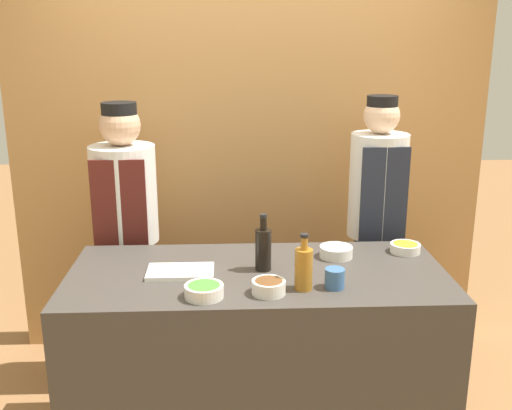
# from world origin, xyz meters

# --- Properties ---
(cabinet_wall) EXTENTS (2.96, 0.18, 2.40)m
(cabinet_wall) POSITION_xyz_m (0.00, 1.16, 1.20)
(cabinet_wall) COLOR #B7844C
(cabinet_wall) RESTS_ON ground_plane
(counter) EXTENTS (1.77, 0.80, 0.94)m
(counter) POSITION_xyz_m (0.00, 0.00, 0.47)
(counter) COLOR #3D3833
(counter) RESTS_ON ground_plane
(sauce_bowl_green) EXTENTS (0.17, 0.17, 0.05)m
(sauce_bowl_green) POSITION_xyz_m (-0.24, -0.27, 0.97)
(sauce_bowl_green) COLOR silver
(sauce_bowl_green) RESTS_ON counter
(sauce_bowl_yellow) EXTENTS (0.15, 0.15, 0.05)m
(sauce_bowl_yellow) POSITION_xyz_m (0.76, 0.23, 0.96)
(sauce_bowl_yellow) COLOR silver
(sauce_bowl_yellow) RESTS_ON counter
(sauce_bowl_purple) EXTENTS (0.16, 0.16, 0.06)m
(sauce_bowl_purple) POSITION_xyz_m (0.40, 0.18, 0.97)
(sauce_bowl_purple) COLOR silver
(sauce_bowl_purple) RESTS_ON counter
(sauce_bowl_brown) EXTENTS (0.15, 0.15, 0.06)m
(sauce_bowl_brown) POSITION_xyz_m (0.04, -0.25, 0.97)
(sauce_bowl_brown) COLOR silver
(sauce_bowl_brown) RESTS_ON counter
(cutting_board) EXTENTS (0.31, 0.19, 0.02)m
(cutting_board) POSITION_xyz_m (-0.36, -0.01, 0.95)
(cutting_board) COLOR white
(cutting_board) RESTS_ON counter
(bottle_amber) EXTENTS (0.08, 0.08, 0.25)m
(bottle_amber) POSITION_xyz_m (0.19, -0.21, 1.04)
(bottle_amber) COLOR #9E661E
(bottle_amber) RESTS_ON counter
(bottle_soy) EXTENTS (0.08, 0.08, 0.27)m
(bottle_soy) POSITION_xyz_m (0.03, 0.03, 1.04)
(bottle_soy) COLOR black
(bottle_soy) RESTS_ON counter
(cup_blue) EXTENTS (0.09, 0.09, 0.09)m
(cup_blue) POSITION_xyz_m (0.33, -0.20, 0.98)
(cup_blue) COLOR #386093
(cup_blue) RESTS_ON counter
(chef_left) EXTENTS (0.36, 0.36, 1.66)m
(chef_left) POSITION_xyz_m (-0.72, 0.66, 0.90)
(chef_left) COLOR #28282D
(chef_left) RESTS_ON ground_plane
(chef_right) EXTENTS (0.32, 0.32, 1.69)m
(chef_right) POSITION_xyz_m (0.72, 0.66, 0.92)
(chef_right) COLOR #28282D
(chef_right) RESTS_ON ground_plane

